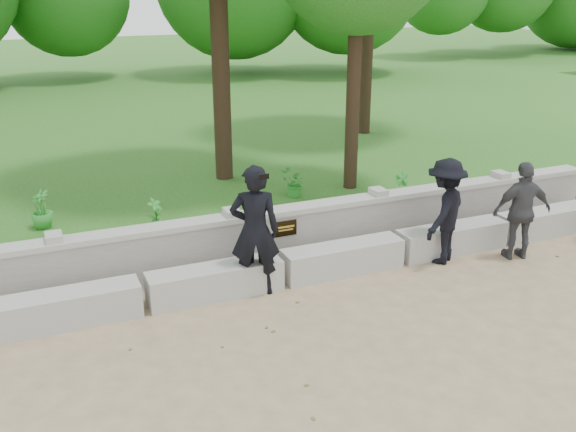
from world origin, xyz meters
name	(u,v)px	position (x,y,z in m)	size (l,w,h in m)	color
ground	(343,347)	(0.00, 0.00, 0.00)	(80.00, 80.00, 0.00)	tan
lawn	(130,121)	(0.00, 14.00, 0.12)	(40.00, 22.00, 0.25)	#26581B
concrete_bench	(282,270)	(0.00, 1.90, 0.22)	(11.90, 0.45, 0.45)	#B8B6AE
parapet_wall	(264,238)	(0.00, 2.60, 0.46)	(12.50, 0.35, 0.90)	#ADABA4
man_main	(255,231)	(-0.44, 1.80, 0.94)	(0.79, 0.73, 1.87)	black
visitor_mid	(445,211)	(2.62, 1.66, 0.83)	(1.24, 1.12, 1.66)	black
visitor_right	(522,211)	(3.82, 1.29, 0.79)	(0.99, 0.61, 1.58)	#39393D
shrub_a	(156,214)	(-1.32, 4.18, 0.52)	(0.29, 0.20, 0.55)	green
shrub_b	(404,188)	(3.19, 3.65, 0.56)	(0.34, 0.27, 0.61)	green
shrub_c	(294,183)	(1.49, 4.83, 0.52)	(0.49, 0.42, 0.54)	green
shrub_d	(41,209)	(-3.06, 4.99, 0.58)	(0.37, 0.33, 0.66)	green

